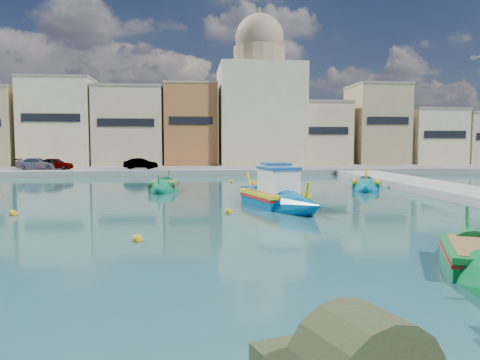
# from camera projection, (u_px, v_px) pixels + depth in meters

# --- Properties ---
(ground) EXTENTS (160.00, 160.00, 0.00)m
(ground) POSITION_uv_depth(u_px,v_px,m) (153.00, 230.00, 17.90)
(ground) COLOR #174245
(ground) RESTS_ON ground
(north_quay) EXTENTS (80.00, 8.00, 0.60)m
(north_quay) POSITION_uv_depth(u_px,v_px,m) (177.00, 171.00, 49.59)
(north_quay) COLOR gray
(north_quay) RESTS_ON ground
(north_townhouses) EXTENTS (83.20, 7.87, 10.19)m
(north_townhouses) POSITION_uv_depth(u_px,v_px,m) (233.00, 129.00, 57.21)
(north_townhouses) COLOR #C2B086
(north_townhouses) RESTS_ON ground
(church_block) EXTENTS (10.00, 10.00, 19.10)m
(church_block) POSITION_uv_depth(u_px,v_px,m) (259.00, 101.00, 57.90)
(church_block) COLOR beige
(church_block) RESTS_ON ground
(parked_cars) EXTENTS (13.87, 1.96, 1.18)m
(parked_cars) POSITION_uv_depth(u_px,v_px,m) (69.00, 164.00, 46.91)
(parked_cars) COLOR #4C1919
(parked_cars) RESTS_ON north_quay
(luzzu_turquoise_cabin) EXTENTS (4.66, 10.22, 3.21)m
(luzzu_turquoise_cabin) POSITION_uv_depth(u_px,v_px,m) (274.00, 199.00, 24.61)
(luzzu_turquoise_cabin) COLOR #00569C
(luzzu_turquoise_cabin) RESTS_ON ground
(luzzu_blue_cabin) EXTENTS (2.81, 8.99, 3.13)m
(luzzu_blue_cabin) POSITION_uv_depth(u_px,v_px,m) (274.00, 189.00, 29.88)
(luzzu_blue_cabin) COLOR #00279E
(luzzu_blue_cabin) RESTS_ON ground
(luzzu_cyan_mid) EXTENTS (4.51, 7.80, 2.27)m
(luzzu_cyan_mid) POSITION_uv_depth(u_px,v_px,m) (366.00, 185.00, 33.69)
(luzzu_cyan_mid) COLOR #006E96
(luzzu_cyan_mid) RESTS_ON ground
(luzzu_green) EXTENTS (2.38, 6.99, 2.16)m
(luzzu_green) POSITION_uv_depth(u_px,v_px,m) (164.00, 187.00, 32.72)
(luzzu_green) COLOR #0B744B
(luzzu_green) RESTS_ON ground
(mooring_buoys) EXTENTS (24.43, 23.16, 0.36)m
(mooring_buoys) POSITION_uv_depth(u_px,v_px,m) (200.00, 202.00, 25.75)
(mooring_buoys) COLOR yellow
(mooring_buoys) RESTS_ON ground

